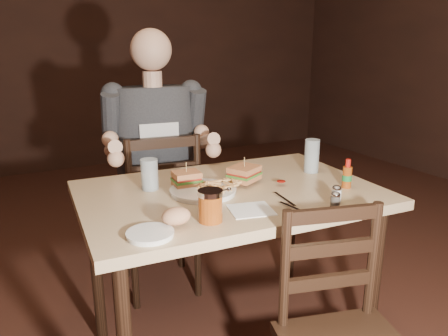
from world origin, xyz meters
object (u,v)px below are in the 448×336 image
chair_far (158,211)px  glass_left (150,174)px  glass_right (312,156)px  hot_sauce (347,173)px  diner (156,125)px  main_table (230,209)px  syrup_dispenser (210,206)px  side_plate (150,235)px  dinner_plate (203,192)px

chair_far → glass_left: chair_far is taller
glass_right → hot_sauce: size_ratio=1.26×
diner → glass_left: size_ratio=7.43×
diner → glass_left: 0.51m
main_table → diner: size_ratio=1.31×
syrup_dispenser → main_table: bearing=53.6°
diner → glass_right: 0.79m
hot_sauce → glass_left: bearing=153.4°
chair_far → side_plate: chair_far is taller
chair_far → hot_sauce: (0.52, -0.87, 0.38)m
chair_far → hot_sauce: size_ratio=7.49×
diner → syrup_dispenser: diner is taller
syrup_dispenser → glass_right: bearing=27.9°
dinner_plate → glass_right: glass_right is taller
dinner_plate → side_plate: bearing=-138.2°
main_table → glass_left: 0.36m
diner → syrup_dispenser: (-0.13, -0.87, -0.12)m
dinner_plate → hot_sauce: size_ratio=2.11×
glass_right → glass_left: bearing=171.2°
dinner_plate → syrup_dispenser: bearing=-110.5°
diner → dinner_plate: bearing=-85.2°
diner → glass_left: (-0.20, -0.46, -0.11)m
side_plate → hot_sauce: bearing=4.5°
glass_right → syrup_dispenser: glass_right is taller
main_table → hot_sauce: size_ratio=10.17×
diner → main_table: bearing=-74.7°
hot_sauce → chair_far: bearing=120.9°
hot_sauce → side_plate: bearing=-175.5°
glass_right → dinner_plate: bearing=-176.6°
main_table → chair_far: 0.71m
diner → dinner_plate: (-0.03, -0.61, -0.16)m
dinner_plate → glass_right: 0.57m
chair_far → glass_right: 0.91m
main_table → side_plate: bearing=-148.0°
main_table → syrup_dispenser: (-0.21, -0.25, 0.14)m
glass_left → syrup_dispenser: (0.07, -0.41, -0.01)m
chair_far → glass_right: glass_right is taller
dinner_plate → diner: bearing=87.4°
syrup_dispenser → side_plate: syrup_dispenser is taller
dinner_plate → syrup_dispenser: 0.28m
dinner_plate → side_plate: 0.42m
diner → hot_sauce: 0.98m
side_plate → chair_far: bearing=69.5°
side_plate → syrup_dispenser: bearing=5.3°
glass_left → hot_sauce: (0.72, -0.36, -0.00)m
main_table → side_plate: 0.51m
dinner_plate → syrup_dispenser: size_ratio=2.34×
diner → side_plate: diner is taller
diner → chair_far: bearing=90.0°
main_table → chair_far: (-0.08, 0.67, -0.23)m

